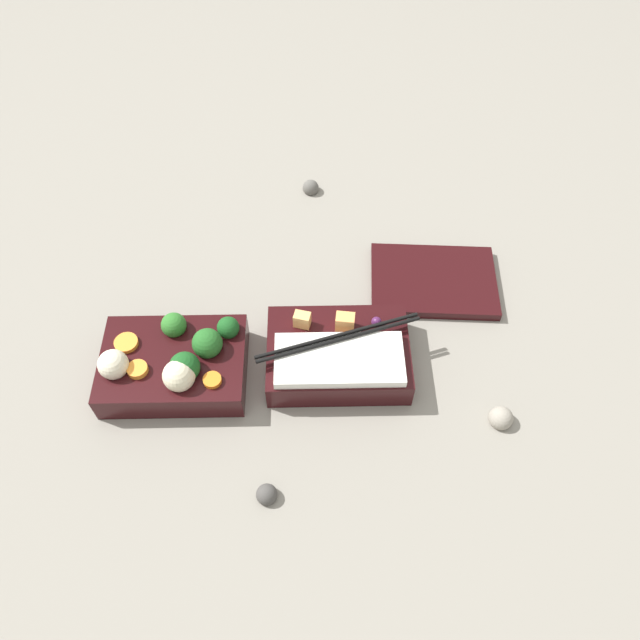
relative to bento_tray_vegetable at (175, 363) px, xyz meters
name	(u,v)px	position (x,y,z in m)	size (l,w,h in m)	color
ground_plane	(260,365)	(0.11, 0.01, -0.03)	(3.00, 3.00, 0.00)	gray
bento_tray_vegetable	(175,363)	(0.00, 0.00, 0.00)	(0.18, 0.13, 0.07)	black
bento_tray_rice	(338,353)	(0.21, 0.01, 0.00)	(0.21, 0.13, 0.07)	black
bento_lid	(433,281)	(0.35, 0.15, -0.02)	(0.18, 0.13, 0.01)	black
pebble_0	(311,188)	(0.18, 0.35, -0.02)	(0.03, 0.03, 0.03)	#595651
pebble_1	(267,494)	(0.12, -0.17, -0.02)	(0.02, 0.02, 0.02)	#474442
pebble_2	(501,418)	(0.41, -0.07, -0.02)	(0.03, 0.03, 0.03)	gray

